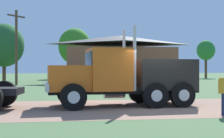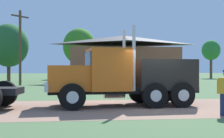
% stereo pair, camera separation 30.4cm
% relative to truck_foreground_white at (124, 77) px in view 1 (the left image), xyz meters
% --- Properties ---
extents(ground_plane, '(200.00, 200.00, 0.00)m').
position_rel_truck_foreground_white_xyz_m(ground_plane, '(1.17, -0.63, -1.31)').
color(ground_plane, '#48673D').
extents(dirt_track, '(120.00, 6.75, 0.01)m').
position_rel_truck_foreground_white_xyz_m(dirt_track, '(1.17, -0.63, -1.31)').
color(dirt_track, '#936E59').
rests_on(dirt_track, ground_plane).
extents(truck_foreground_white, '(7.01, 3.05, 3.57)m').
position_rel_truck_foreground_white_xyz_m(truck_foreground_white, '(0.00, 0.00, 0.00)').
color(truck_foreground_white, black).
rests_on(truck_foreground_white, ground_plane).
extents(shed_building, '(13.05, 9.02, 5.61)m').
position_rel_truck_foreground_white_xyz_m(shed_building, '(3.61, 23.22, 1.39)').
color(shed_building, brown).
rests_on(shed_building, ground_plane).
extents(utility_pole_near, '(1.51, 1.79, 7.58)m').
position_rel_truck_foreground_white_xyz_m(utility_pole_near, '(-7.62, 18.93, 2.73)').
color(utility_pole_near, brown).
rests_on(utility_pole_near, ground_plane).
extents(tree_mid, '(4.99, 4.99, 7.40)m').
position_rel_truck_foreground_white_xyz_m(tree_mid, '(-10.46, 27.78, 3.33)').
color(tree_mid, '#513823').
rests_on(tree_mid, ground_plane).
extents(tree_right, '(5.46, 5.46, 8.46)m').
position_rel_truck_foreground_white_xyz_m(tree_right, '(-1.29, 39.93, 4.13)').
color(tree_right, '#513823').
rests_on(tree_right, ground_plane).
extents(tree_far_right, '(3.23, 3.23, 6.72)m').
position_rel_truck_foreground_white_xyz_m(tree_far_right, '(21.94, 39.97, 3.58)').
color(tree_far_right, '#513823').
rests_on(tree_far_right, ground_plane).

